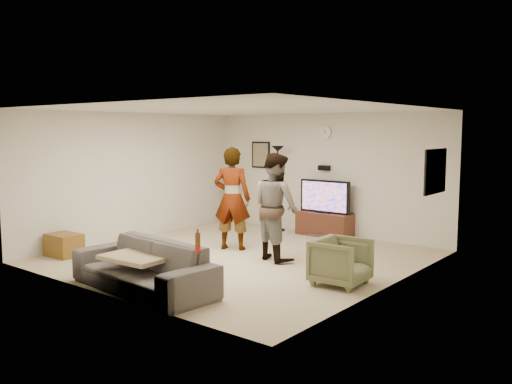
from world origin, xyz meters
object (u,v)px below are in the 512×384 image
Objects in this scene: tv_stand at (324,224)px; cat_tree at (230,197)px; floor_lamp at (278,189)px; armchair at (341,262)px; tv at (325,196)px; sofa at (143,266)px; beer_bottle at (198,243)px; side_table at (64,245)px; person_left at (232,199)px; person_right at (276,207)px.

tv_stand is 2.55m from cat_tree.
floor_lamp reaches higher than armchair.
cat_tree is at bearing 55.11° from armchair.
tv_stand is 1.03× the size of tv.
sofa is at bearing -88.88° from tv.
tv is 2.53m from cat_tree.
beer_bottle is (3.66, -4.74, 0.18)m from cat_tree.
beer_bottle is 3.75m from side_table.
cat_tree is 0.65× the size of person_left.
floor_lamp is 0.80× the size of sofa.
beer_bottle is (2.23, -4.67, -0.12)m from floor_lamp.
beer_bottle is 2.15m from armchair.
beer_bottle is (1.13, -4.80, -0.03)m from tv.
side_table is (-2.54, -4.35, -0.62)m from tv.
cat_tree is at bearing -178.62° from tv_stand.
side_table is at bearing 53.64° from person_right.
floor_lamp is 5.18m from beer_bottle.
sofa is (0.09, -4.80, 0.09)m from tv_stand.
floor_lamp is 2.52× the size of armchair.
sofa is 1.14m from beer_bottle.
sofa is (0.09, -4.80, -0.48)m from tv.
beer_bottle is (1.13, -4.80, 0.55)m from tv_stand.
cat_tree is 5.39m from armchair.
sofa is 2.68m from side_table.
armchair is (2.69, -0.77, -0.60)m from person_left.
floor_lamp is at bearing 115.56° from beer_bottle.
cat_tree is 3.71m from person_right.
side_table is at bearing -90.24° from cat_tree.
tv is at bearing 103.28° from beer_bottle.
tv is 3.59m from armchair.
side_table is at bearing 175.54° from sofa.
tv is at bearing 59.71° from side_table.
cat_tree reaches higher than beer_bottle.
beer_bottle is 0.35× the size of armchair.
side_table is (-1.90, -2.21, -0.74)m from person_left.
floor_lamp reaches higher than tv_stand.
armchair is at bearing -54.91° from tv_stand.
person_left is at bearing 123.65° from beer_bottle.
person_right reaches higher than tv.
person_right is (1.54, -2.14, -0.02)m from floor_lamp.
side_table is (-4.59, -1.44, -0.13)m from armchair.
person_left is at bearing 49.29° from side_table.
tv_stand reaches higher than side_table.
person_right reaches higher than armchair.
side_table is (-1.44, -4.22, -0.72)m from floor_lamp.
tv_stand is at bearing -131.04° from person_left.
cat_tree is 0.53× the size of sofa.
tv reaches higher than armchair.
tv_stand is at bearing 6.96° from floor_lamp.
person_left reaches higher than beer_bottle.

